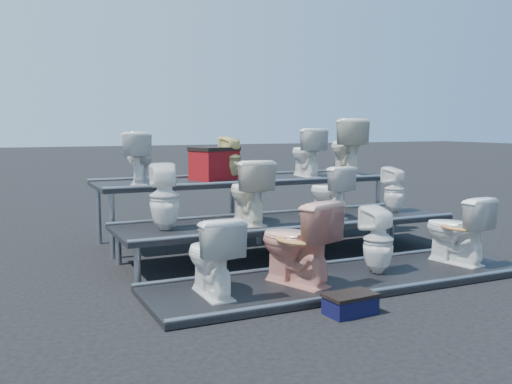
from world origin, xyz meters
name	(u,v)px	position (x,y,z in m)	size (l,w,h in m)	color
ground	(287,257)	(0.00, 0.00, 0.00)	(80.00, 80.00, 0.00)	black
tier_front	(346,280)	(0.00, -1.30, 0.03)	(4.20, 1.20, 0.06)	black
tier_mid	(287,238)	(0.00, 0.00, 0.23)	(4.20, 1.20, 0.46)	black
tier_back	(245,209)	(0.00, 1.30, 0.43)	(4.20, 1.20, 0.86)	black
toilet_0	(212,255)	(-1.48, -1.30, 0.43)	(0.42, 0.73, 0.74)	white
toilet_1	(296,242)	(-0.59, -1.30, 0.48)	(0.47, 0.83, 0.84)	tan
toilet_2	(378,240)	(0.39, -1.30, 0.42)	(0.32, 0.33, 0.71)	white
toilet_3	(456,229)	(1.48, -1.30, 0.45)	(0.43, 0.76, 0.77)	white
toilet_4	(165,197)	(-1.55, 0.00, 0.83)	(0.33, 0.34, 0.74)	white
toilet_5	(249,191)	(-0.52, 0.00, 0.84)	(0.43, 0.75, 0.76)	silver
toilet_6	(329,191)	(0.60, 0.00, 0.79)	(0.37, 0.65, 0.66)	white
toilet_7	(394,189)	(1.63, 0.00, 0.76)	(0.27, 0.28, 0.61)	white
toilet_8	(139,158)	(-1.52, 1.30, 1.20)	(0.38, 0.67, 0.68)	white
toilet_9	(231,158)	(-0.21, 1.30, 1.17)	(0.28, 0.28, 0.61)	#E6D688
toilet_10	(306,152)	(1.01, 1.30, 1.22)	(0.40, 0.70, 0.72)	white
toilet_11	(346,147)	(1.72, 1.30, 1.29)	(0.48, 0.84, 0.86)	silver
red_crate	(214,165)	(-0.44, 1.38, 1.06)	(0.57, 0.46, 0.41)	maroon
step_stool	(350,305)	(-0.53, -2.15, 0.08)	(0.43, 0.26, 0.15)	black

